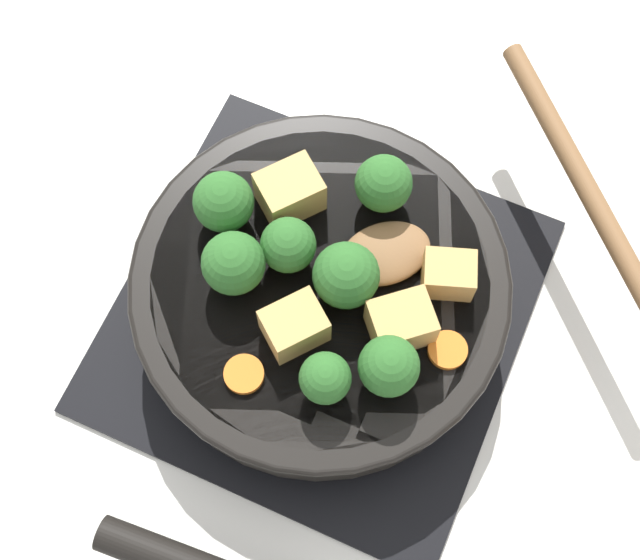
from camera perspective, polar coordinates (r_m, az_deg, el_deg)
The scene contains 17 objects.
ground_plane at distance 0.72m, azimuth 0.00°, elevation -2.23°, with size 2.40×2.40×0.00m, color white.
front_burner_grate at distance 0.70m, azimuth 0.00°, elevation -1.91°, with size 0.31×0.31×0.03m.
skillet_pan at distance 0.66m, azimuth -0.08°, elevation -0.89°, with size 0.28×0.37×0.05m.
wooden_spoon at distance 0.67m, azimuth 11.62°, elevation 4.30°, with size 0.25×0.25×0.02m.
tofu_cube_center_large at distance 0.64m, azimuth 8.22°, elevation 0.36°, with size 0.04×0.03×0.03m, color tan.
tofu_cube_near_handle at distance 0.61m, azimuth -1.40°, elevation -3.07°, with size 0.04×0.03×0.03m, color tan.
tofu_cube_east_chunk at distance 0.65m, azimuth -1.95°, elevation 5.67°, with size 0.04×0.03×0.03m, color tan.
tofu_cube_west_chunk at distance 0.62m, azimuth 5.21°, elevation -2.74°, with size 0.04×0.03×0.03m, color tan.
broccoli_floret_near_spoon at distance 0.65m, azimuth 4.09°, elevation 6.16°, with size 0.04×0.04×0.05m.
broccoli_floret_center_top at distance 0.62m, azimuth -2.05°, elevation 2.23°, with size 0.04×0.04×0.05m.
broccoli_floret_east_rim at distance 0.62m, azimuth -5.56°, elevation 1.06°, with size 0.05×0.05×0.05m.
broccoli_floret_west_rim at distance 0.59m, azimuth 0.33°, elevation -6.32°, with size 0.04×0.04×0.04m.
broccoli_floret_north_edge at distance 0.64m, azimuth -6.20°, elevation 4.97°, with size 0.04×0.04×0.05m.
broccoli_floret_south_cluster at distance 0.61m, azimuth 1.56°, elevation 0.02°, with size 0.05×0.05×0.05m.
broccoli_floret_mid_floret at distance 0.60m, azimuth 4.43°, elevation -5.53°, with size 0.04×0.04×0.05m.
carrot_slice_orange_thin at distance 0.62m, azimuth -4.89°, elevation -6.02°, with size 0.03×0.03×0.01m, color orange.
carrot_slice_near_center at distance 0.63m, azimuth 8.17°, elevation -4.46°, with size 0.03×0.03×0.01m, color orange.
Camera 1 is at (0.09, -0.21, 0.68)m, focal length 50.00 mm.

